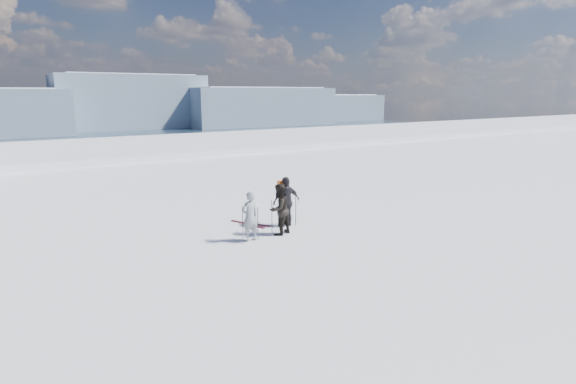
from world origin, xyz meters
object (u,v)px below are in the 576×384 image
(skier_grey, at_px, (250,216))
(skier_pack, at_px, (286,202))
(skier_dark, at_px, (279,209))
(skis_loose, at_px, (249,224))

(skier_grey, bearing_deg, skier_pack, -164.60)
(skier_dark, bearing_deg, skis_loose, -97.90)
(skis_loose, bearing_deg, skier_dark, -78.52)
(skier_dark, relative_size, skis_loose, 1.11)
(skier_pack, xyz_separation_m, skis_loose, (-1.09, 0.93, -0.92))
(skis_loose, bearing_deg, skier_grey, -116.08)
(skier_dark, relative_size, skier_pack, 0.97)
(skier_grey, bearing_deg, skis_loose, -123.82)
(skier_grey, distance_m, skis_loose, 2.14)
(skier_dark, height_order, skis_loose, skier_dark)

